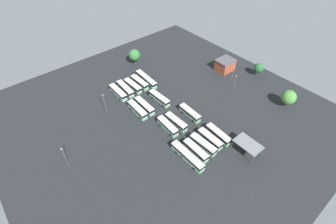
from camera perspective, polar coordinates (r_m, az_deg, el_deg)
The scene contains 26 objects.
ground_plane at distance 100.40m, azimuth -1.09°, elevation -0.64°, with size 121.76×121.76×0.00m, color black.
bus_row0_slot0 at distance 110.70m, azimuth -11.54°, elevation 4.51°, with size 11.13×2.67×3.44m.
bus_row0_slot1 at distance 112.10m, azimuth -9.91°, elevation 5.34°, with size 11.40×3.13×3.44m.
bus_row0_slot2 at distance 113.27m, azimuth -8.18°, elevation 6.03°, with size 10.53×2.73×3.44m.
bus_row0_slot3 at distance 115.00m, azimuth -6.61°, elevation 6.85°, with size 10.69×2.65×3.44m.
bus_row0_slot4 at distance 116.77m, azimuth -5.12°, elevation 7.61°, with size 14.16×3.14×3.44m.
bus_row1_slot0 at distance 100.66m, azimuth -7.12°, elevation 0.52°, with size 11.15×2.87×3.44m.
bus_row1_slot1 at distance 102.12m, azimuth -5.49°, elevation 1.43°, with size 11.04×2.74×3.44m.
bus_row1_slot3 at distance 105.38m, azimuth -2.02°, elevation 3.21°, with size 11.09×2.86×3.44m.
bus_row2_slot1 at distance 93.35m, azimuth -0.12°, elevation -3.32°, with size 10.36×3.01×3.44m.
bus_row2_slot2 at distance 94.96m, azimuth 1.87°, elevation -2.33°, with size 10.31×2.72×3.44m.
bus_row2_slot4 at distance 98.83m, azimuth 5.08°, elevation -0.26°, with size 10.42×2.80×3.44m.
bus_row3_slot0 at distance 84.68m, azimuth 4.50°, elevation -10.18°, with size 14.07×2.57×3.44m.
bus_row3_slot1 at distance 86.37m, azimuth 6.44°, elevation -8.90°, with size 10.43×2.65×3.44m.
bus_row3_slot2 at distance 88.36m, azimuth 8.13°, elevation -7.49°, with size 10.87×2.96×3.44m.
bus_row3_slot3 at distance 90.42m, azimuth 9.71°, elevation -6.19°, with size 10.36×2.65×3.44m.
bus_row3_slot4 at distance 92.39m, azimuth 11.57°, elevation -5.15°, with size 10.81×2.96×3.44m.
depot_building at distance 127.45m, azimuth 13.08°, elevation 10.59°, with size 7.57×8.82×5.90m.
maintenance_shelter at distance 88.93m, azimuth 18.12°, elevation -7.12°, with size 9.38×5.96×4.38m.
lamp_post_mid_lot at distance 100.99m, azimuth -14.51°, elevation 1.96°, with size 0.56×0.28×9.48m.
lamp_post_by_building at distance 113.75m, azimuth 15.25°, elevation 6.68°, with size 0.56×0.28×8.18m.
lamp_post_far_corner at distance 87.45m, azimuth -22.85°, elevation -9.45°, with size 0.56×0.28×8.63m.
lamp_post_near_entrance at distance 120.35m, azimuth 14.83°, elevation 8.79°, with size 0.56×0.28×7.49m.
tree_north_edge at distance 129.46m, azimuth -7.83°, elevation 12.96°, with size 5.90×5.90×7.98m.
tree_south_edge at distance 112.65m, azimuth 26.21°, elevation 3.09°, with size 6.07×6.07×7.90m.
tree_northwest at distance 127.14m, azimuth 20.33°, elevation 9.58°, with size 4.60×4.60×6.69m.
Camera 1 is at (56.28, -45.22, 69.77)m, focal length 26.24 mm.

